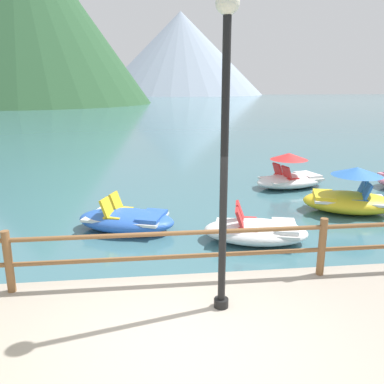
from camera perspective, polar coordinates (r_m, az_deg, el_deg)
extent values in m
plane|color=#3D6B75|center=(44.12, -6.28, 10.72)|extent=(200.00, 200.00, 0.00)
cylinder|color=brown|center=(6.41, -24.93, -9.11)|extent=(0.12, 0.12, 0.95)
cylinder|color=brown|center=(6.65, 18.22, -7.52)|extent=(0.12, 0.12, 0.95)
cylinder|color=brown|center=(5.95, -2.92, -5.99)|extent=(23.80, 0.07, 0.07)
cylinder|color=brown|center=(6.10, -2.87, -9.32)|extent=(23.80, 0.07, 0.07)
cylinder|color=black|center=(4.99, 4.63, 2.52)|extent=(0.10, 0.10, 3.73)
sphere|color=silver|center=(4.95, 5.16, 25.57)|extent=(0.28, 0.28, 0.28)
cylinder|color=black|center=(5.66, 4.22, -15.62)|extent=(0.20, 0.20, 0.12)
ellipsoid|color=white|center=(8.89, 9.12, -5.65)|extent=(2.53, 1.84, 0.45)
cube|color=silver|center=(8.86, 9.14, -5.17)|extent=(1.99, 1.49, 0.06)
cube|color=red|center=(8.58, 8.07, -5.31)|extent=(0.48, 0.48, 0.08)
cube|color=red|center=(8.50, 6.91, -3.88)|extent=(0.30, 0.44, 0.43)
cube|color=red|center=(9.08, 8.04, -4.14)|extent=(0.48, 0.48, 0.08)
cube|color=red|center=(9.01, 6.94, -2.78)|extent=(0.30, 0.44, 0.43)
cube|color=white|center=(8.88, 13.21, -4.91)|extent=(0.71, 1.03, 0.12)
ellipsoid|color=white|center=(13.77, 14.03, 1.57)|extent=(2.75, 1.90, 0.45)
cube|color=silver|center=(13.76, 14.05, 1.89)|extent=(2.16, 1.53, 0.06)
cube|color=red|center=(13.43, 14.05, 1.88)|extent=(0.49, 0.49, 0.08)
cube|color=red|center=(13.28, 13.48, 2.74)|extent=(0.30, 0.44, 0.43)
cube|color=red|center=(13.84, 12.81, 2.35)|extent=(0.49, 0.49, 0.08)
cube|color=red|center=(13.70, 12.24, 3.19)|extent=(0.30, 0.44, 0.43)
cube|color=white|center=(14.15, 16.34, 2.34)|extent=(0.77, 1.02, 0.12)
cone|color=red|center=(13.53, 13.82, 5.02)|extent=(1.52, 1.52, 0.22)
ellipsoid|color=blue|center=(9.55, -9.47, -4.05)|extent=(2.64, 2.00, 0.49)
cube|color=silver|center=(9.53, -9.49, -3.57)|extent=(2.08, 1.61, 0.06)
cube|color=yellow|center=(9.35, -11.11, -3.56)|extent=(0.51, 0.51, 0.08)
cube|color=yellow|center=(9.36, -12.18, -2.19)|extent=(0.33, 0.45, 0.43)
cube|color=yellow|center=(9.80, -9.89, -2.63)|extent=(0.51, 0.51, 0.08)
cube|color=yellow|center=(9.80, -10.91, -1.33)|extent=(0.33, 0.45, 0.43)
cube|color=blue|center=(9.29, -5.82, -3.55)|extent=(0.79, 1.02, 0.12)
ellipsoid|color=yellow|center=(11.54, 21.68, -1.40)|extent=(2.73, 2.09, 0.56)
cube|color=silver|center=(11.51, 21.72, -0.93)|extent=(2.15, 1.68, 0.06)
cube|color=blue|center=(11.79, 22.41, -0.28)|extent=(0.51, 0.51, 0.08)
cube|color=blue|center=(11.78, 23.38, 0.70)|extent=(0.32, 0.45, 0.43)
cube|color=blue|center=(11.27, 22.88, -1.02)|extent=(0.51, 0.51, 0.08)
cube|color=blue|center=(11.25, 23.89, 0.01)|extent=(0.32, 0.45, 0.43)
cube|color=yellow|center=(11.40, 18.48, -0.47)|extent=(0.81, 1.09, 0.12)
cone|color=blue|center=(11.36, 22.70, 2.77)|extent=(1.68, 1.68, 0.22)
cone|color=#2D5633|center=(82.65, -23.55, 23.02)|extent=(45.17, 45.17, 32.62)
cone|color=#2D5633|center=(85.91, -15.79, 18.93)|extent=(24.84, 24.84, 19.57)
cone|color=#93A3B7|center=(147.69, -1.62, 19.29)|extent=(58.06, 58.06, 27.95)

